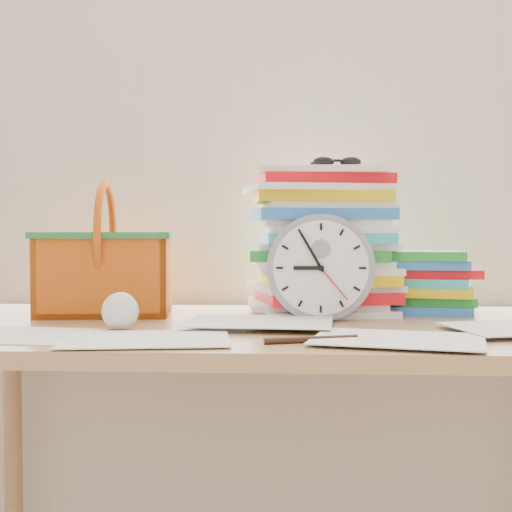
# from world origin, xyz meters

# --- Properties ---
(curtain) EXTENTS (2.40, 0.01, 2.50)m
(curtain) POSITION_xyz_m (0.00, 1.98, 1.30)
(curtain) COLOR white
(curtain) RESTS_ON room_shell
(desk) EXTENTS (1.40, 0.70, 0.75)m
(desk) POSITION_xyz_m (0.00, 1.60, 0.68)
(desk) COLOR #A57C4D
(desk) RESTS_ON ground
(paper_stack) EXTENTS (0.36, 0.31, 0.32)m
(paper_stack) POSITION_xyz_m (0.11, 1.79, 0.91)
(paper_stack) COLOR white
(paper_stack) RESTS_ON desk
(clock) EXTENTS (0.22, 0.04, 0.22)m
(clock) POSITION_xyz_m (0.10, 1.66, 0.86)
(clock) COLOR gray
(clock) RESTS_ON desk
(sunglasses) EXTENTS (0.13, 0.12, 0.03)m
(sunglasses) POSITION_xyz_m (0.14, 1.78, 1.09)
(sunglasses) COLOR black
(sunglasses) RESTS_ON paper_stack
(book_stack) EXTENTS (0.27, 0.22, 0.14)m
(book_stack) POSITION_xyz_m (0.34, 1.81, 0.82)
(book_stack) COLOR white
(book_stack) RESTS_ON desk
(basket) EXTENTS (0.32, 0.26, 0.29)m
(basket) POSITION_xyz_m (-0.37, 1.75, 0.90)
(basket) COLOR orange
(basket) RESTS_ON desk
(crumpled_ball) EXTENTS (0.07, 0.07, 0.07)m
(crumpled_ball) POSITION_xyz_m (-0.28, 1.50, 0.79)
(crumpled_ball) COLOR white
(crumpled_ball) RESTS_ON desk
(pen) EXTENTS (0.16, 0.06, 0.01)m
(pen) POSITION_xyz_m (0.08, 1.36, 0.76)
(pen) COLOR black
(pen) RESTS_ON desk
(scattered_papers) EXTENTS (1.26, 0.42, 0.02)m
(scattered_papers) POSITION_xyz_m (0.00, 1.60, 0.76)
(scattered_papers) COLOR white
(scattered_papers) RESTS_ON desk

